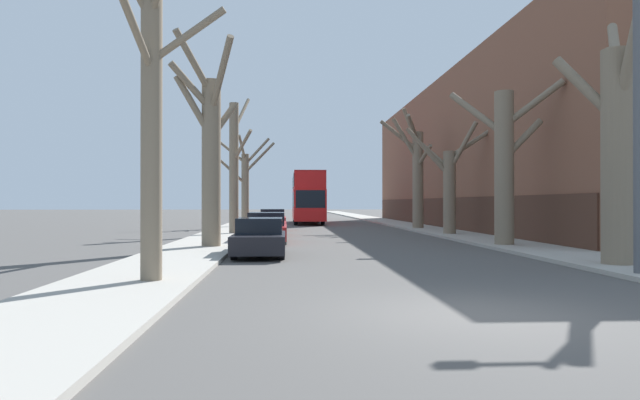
{
  "coord_description": "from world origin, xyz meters",
  "views": [
    {
      "loc": [
        -2.96,
        -8.88,
        1.78
      ],
      "look_at": [
        -0.37,
        35.04,
        2.02
      ],
      "focal_mm": 32.0,
      "sensor_mm": 36.0,
      "label": 1
    }
  ],
  "objects_px": {
    "street_tree_left_0": "(151,111)",
    "parked_car_1": "(266,228)",
    "street_tree_left_1": "(210,150)",
    "street_tree_left_2": "(234,164)",
    "parked_car_2": "(270,225)",
    "parked_car_0": "(260,238)",
    "parked_car_3": "(273,220)",
    "double_decker_bus": "(308,195)",
    "street_tree_right_2": "(449,183)",
    "street_tree_right_1": "(505,162)",
    "lamp_post": "(632,106)",
    "street_tree_right_3": "(416,172)",
    "street_tree_right_0": "(617,139)",
    "street_tree_left_3": "(245,182)"
  },
  "relations": [
    {
      "from": "street_tree_left_0",
      "to": "parked_car_1",
      "type": "xyz_separation_m",
      "value": [
        1.99,
        13.33,
        -3.11
      ]
    },
    {
      "from": "street_tree_left_0",
      "to": "street_tree_left_1",
      "type": "distance_m",
      "value": 9.81
    },
    {
      "from": "street_tree_left_0",
      "to": "street_tree_left_2",
      "type": "distance_m",
      "value": 19.56
    },
    {
      "from": "parked_car_2",
      "to": "parked_car_0",
      "type": "bearing_deg",
      "value": -90.0
    },
    {
      "from": "street_tree_left_1",
      "to": "parked_car_3",
      "type": "relative_size",
      "value": 1.81
    },
    {
      "from": "street_tree_left_2",
      "to": "double_decker_bus",
      "type": "relative_size",
      "value": 0.67
    },
    {
      "from": "street_tree_left_0",
      "to": "street_tree_right_2",
      "type": "height_order",
      "value": "street_tree_left_0"
    },
    {
      "from": "street_tree_left_0",
      "to": "double_decker_bus",
      "type": "bearing_deg",
      "value": 82.8
    },
    {
      "from": "street_tree_right_1",
      "to": "parked_car_0",
      "type": "xyz_separation_m",
      "value": [
        -9.7,
        -3.28,
        -2.82
      ]
    },
    {
      "from": "street_tree_left_2",
      "to": "parked_car_2",
      "type": "relative_size",
      "value": 1.87
    },
    {
      "from": "street_tree_right_1",
      "to": "lamp_post",
      "type": "distance_m",
      "value": 9.53
    },
    {
      "from": "street_tree_right_3",
      "to": "parked_car_1",
      "type": "bearing_deg",
      "value": -128.46
    },
    {
      "from": "street_tree_right_0",
      "to": "parked_car_2",
      "type": "distance_m",
      "value": 19.19
    },
    {
      "from": "street_tree_right_1",
      "to": "parked_car_1",
      "type": "xyz_separation_m",
      "value": [
        -9.7,
        3.17,
        -2.78
      ]
    },
    {
      "from": "parked_car_1",
      "to": "parked_car_2",
      "type": "xyz_separation_m",
      "value": [
        0.0,
        5.55,
        -0.04
      ]
    },
    {
      "from": "street_tree_left_3",
      "to": "double_decker_bus",
      "type": "relative_size",
      "value": 0.56
    },
    {
      "from": "double_decker_bus",
      "to": "parked_car_0",
      "type": "bearing_deg",
      "value": -95.13
    },
    {
      "from": "street_tree_left_1",
      "to": "street_tree_left_2",
      "type": "xyz_separation_m",
      "value": [
        0.05,
        9.75,
        0.12
      ]
    },
    {
      "from": "parked_car_1",
      "to": "parked_car_2",
      "type": "distance_m",
      "value": 5.55
    },
    {
      "from": "street_tree_right_0",
      "to": "double_decker_bus",
      "type": "relative_size",
      "value": 0.65
    },
    {
      "from": "lamp_post",
      "to": "street_tree_left_1",
      "type": "bearing_deg",
      "value": 140.65
    },
    {
      "from": "street_tree_left_0",
      "to": "parked_car_1",
      "type": "bearing_deg",
      "value": 81.52
    },
    {
      "from": "street_tree_right_1",
      "to": "parked_car_2",
      "type": "xyz_separation_m",
      "value": [
        -9.7,
        8.73,
        -2.83
      ]
    },
    {
      "from": "street_tree_right_1",
      "to": "street_tree_right_3",
      "type": "relative_size",
      "value": 0.82
    },
    {
      "from": "street_tree_left_1",
      "to": "parked_car_3",
      "type": "distance_m",
      "value": 15.61
    },
    {
      "from": "street_tree_right_0",
      "to": "street_tree_right_1",
      "type": "distance_m",
      "value": 7.42
    },
    {
      "from": "street_tree_right_1",
      "to": "lamp_post",
      "type": "relative_size",
      "value": 0.91
    },
    {
      "from": "parked_car_3",
      "to": "parked_car_0",
      "type": "bearing_deg",
      "value": -90.0
    },
    {
      "from": "street_tree_left_0",
      "to": "street_tree_right_3",
      "type": "distance_m",
      "value": 27.93
    },
    {
      "from": "parked_car_3",
      "to": "street_tree_left_2",
      "type": "bearing_deg",
      "value": -110.33
    },
    {
      "from": "street_tree_left_2",
      "to": "lamp_post",
      "type": "bearing_deg",
      "value": -59.57
    },
    {
      "from": "parked_car_3",
      "to": "parked_car_2",
      "type": "bearing_deg",
      "value": -90.0
    },
    {
      "from": "street_tree_left_1",
      "to": "street_tree_right_0",
      "type": "relative_size",
      "value": 1.06
    },
    {
      "from": "street_tree_left_1",
      "to": "lamp_post",
      "type": "bearing_deg",
      "value": -39.35
    },
    {
      "from": "street_tree_left_0",
      "to": "street_tree_left_3",
      "type": "height_order",
      "value": "street_tree_left_0"
    },
    {
      "from": "street_tree_right_0",
      "to": "parked_car_3",
      "type": "height_order",
      "value": "street_tree_right_0"
    },
    {
      "from": "street_tree_right_3",
      "to": "street_tree_left_3",
      "type": "bearing_deg",
      "value": 161.63
    },
    {
      "from": "street_tree_left_0",
      "to": "street_tree_left_3",
      "type": "bearing_deg",
      "value": 90.23
    },
    {
      "from": "parked_car_1",
      "to": "parked_car_3",
      "type": "xyz_separation_m",
      "value": [
        0.0,
        11.62,
        0.02
      ]
    },
    {
      "from": "double_decker_bus",
      "to": "parked_car_2",
      "type": "relative_size",
      "value": 2.78
    },
    {
      "from": "street_tree_left_1",
      "to": "lamp_post",
      "type": "xyz_separation_m",
      "value": [
        11.14,
        -9.13,
        0.26
      ]
    },
    {
      "from": "street_tree_right_1",
      "to": "street_tree_right_3",
      "type": "bearing_deg",
      "value": 90.39
    },
    {
      "from": "street_tree_left_2",
      "to": "lamp_post",
      "type": "distance_m",
      "value": 21.9
    },
    {
      "from": "parked_car_2",
      "to": "street_tree_right_0",
      "type": "bearing_deg",
      "value": -58.35
    },
    {
      "from": "double_decker_bus",
      "to": "parked_car_0",
      "type": "height_order",
      "value": "double_decker_bus"
    },
    {
      "from": "street_tree_left_0",
      "to": "street_tree_left_3",
      "type": "distance_m",
      "value": 29.31
    },
    {
      "from": "street_tree_left_0",
      "to": "street_tree_right_0",
      "type": "height_order",
      "value": "street_tree_left_0"
    },
    {
      "from": "double_decker_bus",
      "to": "parked_car_1",
      "type": "relative_size",
      "value": 2.78
    },
    {
      "from": "street_tree_left_1",
      "to": "street_tree_right_3",
      "type": "height_order",
      "value": "street_tree_left_1"
    },
    {
      "from": "parked_car_2",
      "to": "parked_car_3",
      "type": "height_order",
      "value": "parked_car_3"
    }
  ]
}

